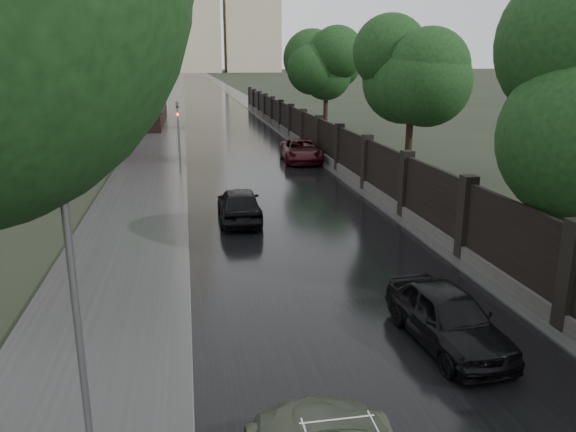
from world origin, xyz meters
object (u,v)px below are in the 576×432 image
at_px(traffic_light, 179,132).
at_px(hatchback_left, 239,204).
at_px(tree_left_far, 113,75).
at_px(tree_right_c, 326,75).
at_px(tree_right_b, 412,84).
at_px(lamp_post, 78,331).
at_px(car_right_near, 448,317).
at_px(car_right_far, 301,151).

height_order(traffic_light, hatchback_left, traffic_light).
bearing_deg(hatchback_left, traffic_light, -74.91).
xyz_separation_m(tree_left_far, tree_right_c, (15.50, 10.00, -0.29)).
distance_m(tree_right_b, lamp_post, 24.33).
distance_m(tree_right_b, tree_right_c, 18.00).
relative_size(tree_left_far, car_right_near, 1.92).
bearing_deg(tree_right_b, lamp_post, -122.18).
xyz_separation_m(lamp_post, car_right_near, (7.00, 3.39, -2.02)).
height_order(car_right_near, car_right_far, car_right_far).
distance_m(traffic_light, car_right_near, 21.02).
distance_m(tree_left_far, car_right_near, 27.27).
bearing_deg(lamp_post, tree_right_b, 57.82).
bearing_deg(tree_right_b, car_right_near, -109.03).
height_order(tree_left_far, hatchback_left, tree_left_far).
height_order(lamp_post, hatchback_left, lamp_post).
bearing_deg(lamp_post, car_right_far, 72.48).
distance_m(hatchback_left, car_right_far, 13.69).
relative_size(lamp_post, traffic_light, 1.28).
bearing_deg(car_right_far, hatchback_left, -107.62).
bearing_deg(traffic_light, hatchback_left, -76.16).
xyz_separation_m(tree_left_far, hatchback_left, (6.01, -14.40, -4.55)).
distance_m(tree_right_c, lamp_post, 40.67).
height_order(tree_left_far, tree_right_c, tree_left_far).
distance_m(tree_right_c, car_right_far, 13.19).
height_order(tree_right_c, traffic_light, tree_right_c).
relative_size(lamp_post, car_right_far, 1.03).
distance_m(traffic_light, hatchback_left, 9.82).
relative_size(tree_left_far, tree_right_b, 1.05).
height_order(tree_left_far, traffic_light, tree_left_far).
bearing_deg(traffic_light, car_right_far, 24.32).
bearing_deg(tree_left_far, tree_right_b, -27.30).
distance_m(tree_right_b, car_right_near, 18.60).
bearing_deg(traffic_light, lamp_post, -92.68).
xyz_separation_m(tree_right_c, traffic_light, (-11.80, -15.01, -2.55)).
bearing_deg(hatchback_left, tree_right_b, -144.76).
bearing_deg(hatchback_left, lamp_post, 77.65).
distance_m(tree_left_far, hatchback_left, 16.25).
xyz_separation_m(tree_left_far, traffic_light, (3.70, -5.01, -2.84)).
height_order(tree_right_b, lamp_post, tree_right_b).
height_order(tree_left_far, car_right_far, tree_left_far).
relative_size(hatchback_left, car_right_near, 1.05).
distance_m(tree_right_c, traffic_light, 19.26).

